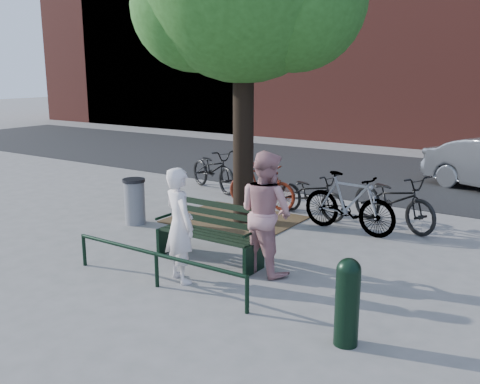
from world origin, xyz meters
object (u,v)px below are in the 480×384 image
Objects in this scene: litter_bin at (135,201)px; bicycle_c at (312,194)px; person_left at (180,225)px; park_bench at (211,231)px; bollard at (347,299)px; person_right at (266,212)px.

litter_bin is 0.51× the size of bicycle_c.
bicycle_c is at bearing -66.55° from person_left.
bicycle_c reaches higher than litter_bin.
park_bench is at bearing -58.48° from person_left.
bollard is (2.83, -1.32, 0.06)m from park_bench.
litter_bin is (-2.61, 1.74, -0.37)m from person_left.
litter_bin is at bearing 2.66° from person_right.
person_left reaches higher than bicycle_c.
person_right is at bearing -12.33° from litter_bin.
person_left reaches higher than litter_bin.
person_left is (0.13, -0.91, 0.35)m from park_bench.
person_left reaches higher than park_bench.
bollard reaches higher than bicycle_c.
bollard is 0.57× the size of bicycle_c.
person_left is 0.90× the size of person_right.
person_right is 2.36m from bollard.
bollard is at bearing -134.04° from bicycle_c.
person_left reaches higher than bollard.
litter_bin is at bearing 148.25° from bicycle_c.
park_bench is at bearing 155.04° from bollard.
park_bench reaches higher than litter_bin.
bollard is (2.70, -0.40, -0.29)m from person_left.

